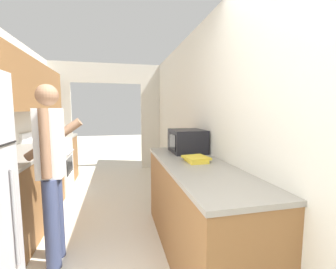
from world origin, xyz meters
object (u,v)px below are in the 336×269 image
at_px(range_oven, 50,166).
at_px(book_stack, 196,159).
at_px(person, 51,170).
at_px(microwave, 187,141).

distance_m(range_oven, book_stack, 2.86).
bearing_deg(person, book_stack, -95.44).
xyz_separation_m(range_oven, microwave, (1.96, -1.58, 0.59)).
relative_size(range_oven, person, 0.64).
height_order(range_oven, person, person).
height_order(person, microwave, person).
height_order(range_oven, book_stack, range_oven).
xyz_separation_m(range_oven, book_stack, (1.89, -2.09, 0.48)).
xyz_separation_m(microwave, book_stack, (-0.07, -0.51, -0.11)).
relative_size(person, microwave, 3.69).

